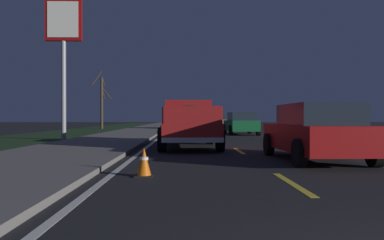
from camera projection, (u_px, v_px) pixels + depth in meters
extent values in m
plane|color=black|center=(210.00, 133.00, 28.82)|extent=(144.00, 144.00, 0.00)
cube|color=slate|center=(135.00, 132.00, 28.72)|extent=(108.00, 4.00, 0.12)
cube|color=#1E3819|center=(68.00, 133.00, 28.63)|extent=(108.00, 6.00, 0.01)
cube|color=yellow|center=(292.00, 183.00, 6.75)|extent=(2.40, 0.14, 0.01)
cube|color=yellow|center=(239.00, 151.00, 13.40)|extent=(2.40, 0.14, 0.01)
cube|color=yellow|center=(221.00, 140.00, 20.29)|extent=(2.40, 0.14, 0.01)
cube|color=yellow|center=(212.00, 134.00, 26.83)|extent=(2.40, 0.14, 0.01)
cube|color=yellow|center=(207.00, 131.00, 33.21)|extent=(2.40, 0.14, 0.01)
cube|color=yellow|center=(203.00, 129.00, 39.41)|extent=(2.40, 0.14, 0.01)
cube|color=yellow|center=(201.00, 127.00, 45.10)|extent=(2.40, 0.14, 0.01)
cube|color=yellow|center=(199.00, 126.00, 51.71)|extent=(2.40, 0.14, 0.01)
cube|color=yellow|center=(198.00, 125.00, 57.75)|extent=(2.40, 0.14, 0.01)
cube|color=yellow|center=(196.00, 125.00, 62.85)|extent=(2.40, 0.14, 0.01)
cube|color=yellow|center=(195.00, 124.00, 68.97)|extent=(2.40, 0.14, 0.01)
cube|color=yellow|center=(195.00, 124.00, 74.45)|extent=(2.40, 0.14, 0.01)
cube|color=yellow|center=(194.00, 123.00, 80.49)|extent=(2.40, 0.14, 0.01)
cube|color=silver|center=(165.00, 133.00, 28.76)|extent=(108.00, 0.14, 0.01)
cube|color=maroon|center=(189.00, 130.00, 14.90)|extent=(5.47, 2.20, 0.60)
cube|color=maroon|center=(187.00, 112.00, 16.09)|extent=(2.23, 1.92, 0.90)
cube|color=#1E2833|center=(189.00, 110.00, 15.04)|extent=(0.09, 1.44, 0.50)
cube|color=maroon|center=(164.00, 115.00, 13.77)|extent=(3.02, 0.19, 0.56)
cube|color=maroon|center=(216.00, 115.00, 13.87)|extent=(3.02, 0.19, 0.56)
cube|color=maroon|center=(193.00, 115.00, 12.24)|extent=(0.15, 1.88, 0.56)
cube|color=silver|center=(193.00, 140.00, 12.25)|extent=(0.19, 2.00, 0.16)
cube|color=red|center=(168.00, 109.00, 12.21)|extent=(0.07, 0.14, 0.20)
cube|color=red|center=(217.00, 109.00, 12.30)|extent=(0.07, 0.14, 0.20)
ellipsoid|color=#193823|center=(190.00, 114.00, 13.82)|extent=(2.65, 1.62, 0.64)
sphere|color=silver|center=(180.00, 118.00, 14.30)|extent=(0.40, 0.40, 0.40)
sphere|color=beige|center=(200.00, 119.00, 13.24)|extent=(0.34, 0.34, 0.34)
cylinder|color=black|center=(164.00, 135.00, 16.63)|extent=(0.84, 0.28, 0.84)
cylinder|color=black|center=(210.00, 135.00, 16.74)|extent=(0.84, 0.28, 0.84)
cylinder|color=black|center=(162.00, 139.00, 13.07)|extent=(0.84, 0.28, 0.84)
cylinder|color=black|center=(220.00, 139.00, 13.18)|extent=(0.84, 0.28, 0.84)
cube|color=#14592D|center=(241.00, 125.00, 26.28)|extent=(4.45, 1.92, 0.70)
cube|color=#1E2833|center=(241.00, 116.00, 26.03)|extent=(2.51, 1.65, 0.56)
cylinder|color=black|center=(225.00, 129.00, 27.73)|extent=(0.68, 0.22, 0.68)
cylinder|color=black|center=(249.00, 129.00, 27.82)|extent=(0.68, 0.22, 0.68)
cylinder|color=black|center=(231.00, 130.00, 24.75)|extent=(0.68, 0.22, 0.68)
cylinder|color=black|center=(258.00, 130.00, 24.83)|extent=(0.68, 0.22, 0.68)
cube|color=red|center=(247.00, 125.00, 24.13)|extent=(0.12, 1.51, 0.10)
cube|color=#9E845B|center=(219.00, 123.00, 37.57)|extent=(4.41, 1.82, 0.70)
cube|color=#1E2833|center=(220.00, 117.00, 37.32)|extent=(2.47, 1.60, 0.56)
cylinder|color=black|center=(209.00, 126.00, 39.05)|extent=(0.68, 0.22, 0.68)
cylinder|color=black|center=(227.00, 126.00, 39.09)|extent=(0.68, 0.22, 0.68)
cylinder|color=black|center=(211.00, 126.00, 36.06)|extent=(0.68, 0.22, 0.68)
cylinder|color=black|center=(230.00, 126.00, 36.10)|extent=(0.68, 0.22, 0.68)
cube|color=red|center=(222.00, 123.00, 35.42)|extent=(0.09, 1.51, 0.10)
cube|color=black|center=(187.00, 123.00, 37.39)|extent=(4.44, 1.91, 0.70)
cube|color=#1E2833|center=(187.00, 117.00, 37.14)|extent=(2.50, 1.64, 0.56)
cylinder|color=black|center=(177.00, 126.00, 38.85)|extent=(0.68, 0.22, 0.68)
cylinder|color=black|center=(195.00, 126.00, 38.93)|extent=(0.68, 0.22, 0.68)
cylinder|color=black|center=(178.00, 126.00, 35.86)|extent=(0.68, 0.22, 0.68)
cylinder|color=black|center=(197.00, 126.00, 35.94)|extent=(0.68, 0.22, 0.68)
cube|color=red|center=(187.00, 123.00, 35.24)|extent=(0.12, 1.51, 0.10)
cube|color=maroon|center=(314.00, 137.00, 10.41)|extent=(4.43, 1.88, 0.70)
cube|color=#1E2833|center=(318.00, 114.00, 10.16)|extent=(2.49, 1.63, 0.56)
cylinder|color=black|center=(269.00, 144.00, 11.87)|extent=(0.68, 0.22, 0.68)
cylinder|color=black|center=(326.00, 144.00, 11.94)|extent=(0.68, 0.22, 0.68)
cylinder|color=black|center=(299.00, 153.00, 8.88)|extent=(0.68, 0.22, 0.68)
cylinder|color=black|center=(375.00, 153.00, 8.95)|extent=(0.68, 0.22, 0.68)
cube|color=red|center=(350.00, 140.00, 8.26)|extent=(0.11, 1.51, 0.10)
cylinder|color=#99999E|center=(64.00, 69.00, 19.97)|extent=(0.24, 0.24, 7.39)
cube|color=maroon|center=(64.00, 20.00, 19.96)|extent=(0.24, 1.90, 2.20)
cube|color=silver|center=(63.00, 19.00, 19.83)|extent=(0.04, 1.60, 1.87)
cylinder|color=#423323|center=(102.00, 103.00, 40.06)|extent=(0.28, 0.28, 5.34)
cylinder|color=#423323|center=(97.00, 78.00, 39.86)|extent=(0.42, 1.04, 1.55)
cylinder|color=#423323|center=(107.00, 93.00, 40.04)|extent=(0.15, 1.11, 1.30)
cylinder|color=#423323|center=(103.00, 93.00, 40.59)|extent=(1.14, 0.15, 1.27)
cylinder|color=#423323|center=(103.00, 81.00, 40.31)|extent=(0.61, 0.29, 0.97)
cube|color=black|center=(144.00, 176.00, 7.55)|extent=(0.36, 0.36, 0.03)
cone|color=orange|center=(144.00, 161.00, 7.55)|extent=(0.28, 0.28, 0.55)
cylinder|color=white|center=(144.00, 158.00, 7.55)|extent=(0.17, 0.17, 0.06)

